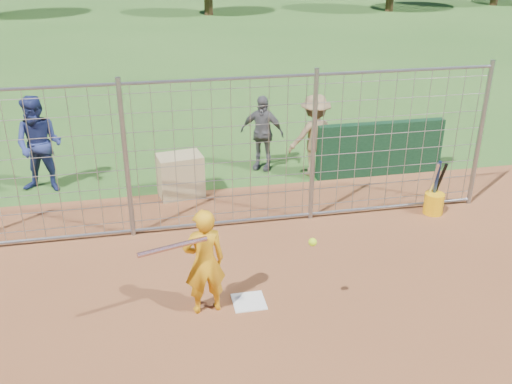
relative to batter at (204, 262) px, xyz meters
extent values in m
plane|color=#2D591E|center=(0.58, 0.25, -0.73)|extent=(100.00, 100.00, 0.00)
cube|color=silver|center=(0.58, 0.05, -0.72)|extent=(0.43, 0.43, 0.02)
cube|color=#11381E|center=(3.98, 3.85, -0.18)|extent=(2.60, 0.20, 1.10)
imported|color=orange|center=(0.00, 0.00, 0.00)|extent=(0.57, 0.42, 1.46)
imported|color=navy|center=(-2.54, 4.38, 0.18)|extent=(1.04, 0.90, 1.83)
imported|color=#545559|center=(1.73, 4.64, 0.05)|extent=(0.98, 0.78, 1.56)
imported|color=olive|center=(2.68, 4.10, 0.10)|extent=(1.15, 0.77, 1.66)
cube|color=tan|center=(-0.03, 3.63, -0.33)|extent=(0.88, 0.67, 0.80)
cylinder|color=silver|center=(-0.39, -0.27, 0.42)|extent=(0.84, 0.31, 0.06)
sphere|color=#C5FB1A|center=(1.28, -0.41, 0.37)|extent=(0.10, 0.10, 0.10)
cylinder|color=#FBB10D|center=(4.24, 2.00, -0.54)|extent=(0.34, 0.34, 0.38)
cylinder|color=silver|center=(4.19, 2.05, -0.18)|extent=(0.07, 0.25, 0.84)
cylinder|color=navy|center=(4.26, 2.05, -0.18)|extent=(0.08, 0.12, 0.85)
cylinder|color=black|center=(4.31, 2.05, -0.18)|extent=(0.09, 0.33, 0.82)
cylinder|color=gray|center=(-0.92, 2.25, 0.57)|extent=(0.08, 0.08, 2.60)
cylinder|color=gray|center=(2.08, 2.25, 0.57)|extent=(0.08, 0.08, 2.60)
cylinder|color=gray|center=(5.08, 2.25, 0.57)|extent=(0.08, 0.08, 2.60)
cylinder|color=gray|center=(0.58, 2.25, 1.77)|extent=(9.00, 0.05, 0.05)
cylinder|color=gray|center=(0.58, 2.25, -0.65)|extent=(9.00, 0.05, 0.05)
cube|color=gray|center=(0.58, 2.25, 0.52)|extent=(9.00, 0.02, 2.50)
camera|label=1|loc=(-0.58, -6.15, 3.81)|focal=40.00mm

